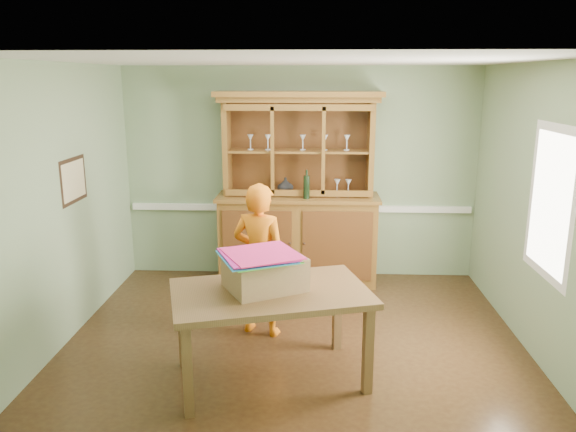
# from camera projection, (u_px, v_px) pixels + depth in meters

# --- Properties ---
(floor) EXTENTS (4.50, 4.50, 0.00)m
(floor) POSITION_uv_depth(u_px,v_px,m) (294.00, 340.00, 5.61)
(floor) COLOR #472F16
(floor) RESTS_ON ground
(ceiling) EXTENTS (4.50, 4.50, 0.00)m
(ceiling) POSITION_uv_depth(u_px,v_px,m) (295.00, 61.00, 4.96)
(ceiling) COLOR white
(ceiling) RESTS_ON wall_back
(wall_back) EXTENTS (4.50, 0.00, 4.50)m
(wall_back) POSITION_uv_depth(u_px,v_px,m) (300.00, 174.00, 7.23)
(wall_back) COLOR gray
(wall_back) RESTS_ON floor
(wall_left) EXTENTS (0.00, 4.00, 4.00)m
(wall_left) POSITION_uv_depth(u_px,v_px,m) (61.00, 206.00, 5.39)
(wall_left) COLOR gray
(wall_left) RESTS_ON floor
(wall_right) EXTENTS (0.00, 4.00, 4.00)m
(wall_right) POSITION_uv_depth(u_px,v_px,m) (537.00, 211.00, 5.19)
(wall_right) COLOR gray
(wall_right) RESTS_ON floor
(wall_front) EXTENTS (4.50, 0.00, 4.50)m
(wall_front) POSITION_uv_depth(u_px,v_px,m) (282.00, 285.00, 3.35)
(wall_front) COLOR gray
(wall_front) RESTS_ON floor
(chair_rail) EXTENTS (4.41, 0.05, 0.08)m
(chair_rail) POSITION_uv_depth(u_px,v_px,m) (300.00, 208.00, 7.31)
(chair_rail) COLOR white
(chair_rail) RESTS_ON wall_back
(framed_map) EXTENTS (0.03, 0.60, 0.46)m
(framed_map) POSITION_uv_depth(u_px,v_px,m) (74.00, 180.00, 5.63)
(framed_map) COLOR black
(framed_map) RESTS_ON wall_left
(window_panel) EXTENTS (0.03, 0.96, 1.36)m
(window_panel) POSITION_uv_depth(u_px,v_px,m) (550.00, 203.00, 4.86)
(window_panel) COLOR white
(window_panel) RESTS_ON wall_right
(china_hutch) EXTENTS (2.04, 0.67, 2.39)m
(china_hutch) POSITION_uv_depth(u_px,v_px,m) (298.00, 217.00, 7.09)
(china_hutch) COLOR brown
(china_hutch) RESTS_ON floor
(dining_table) EXTENTS (1.84, 1.39, 0.82)m
(dining_table) POSITION_uv_depth(u_px,v_px,m) (271.00, 301.00, 4.73)
(dining_table) COLOR brown
(dining_table) RESTS_ON floor
(cardboard_box) EXTENTS (0.77, 0.72, 0.28)m
(cardboard_box) POSITION_uv_depth(u_px,v_px,m) (265.00, 272.00, 4.72)
(cardboard_box) COLOR olive
(cardboard_box) RESTS_ON dining_table
(kite_stack) EXTENTS (0.75, 0.75, 0.04)m
(kite_stack) POSITION_uv_depth(u_px,v_px,m) (259.00, 256.00, 4.63)
(kite_stack) COLOR green
(kite_stack) RESTS_ON cardboard_box
(person) EXTENTS (0.66, 0.53, 1.56)m
(person) POSITION_uv_depth(u_px,v_px,m) (260.00, 260.00, 5.61)
(person) COLOR orange
(person) RESTS_ON floor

